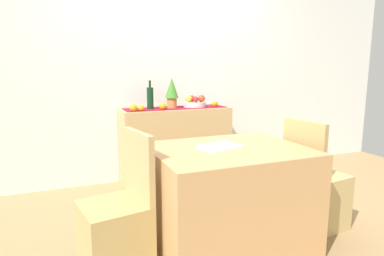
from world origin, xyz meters
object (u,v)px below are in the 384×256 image
object	(u,v)px
dining_table	(228,198)
sideboard_console	(176,145)
chair_near_window	(117,231)
fruit_bowl	(195,104)
potted_plant	(172,91)
wine_bottle	(150,98)
chair_by_corner	(315,196)
open_book	(220,147)

from	to	relation	value
dining_table	sideboard_console	bearing A→B (deg)	85.34
dining_table	chair_near_window	bearing A→B (deg)	179.79
fruit_bowl	potted_plant	size ratio (longest dim) A/B	0.76
fruit_bowl	potted_plant	xyz separation A→B (m)	(-0.27, 0.00, 0.16)
wine_bottle	dining_table	world-z (taller)	wine_bottle
sideboard_console	wine_bottle	xyz separation A→B (m)	(-0.29, -0.00, 0.55)
chair_near_window	potted_plant	bearing A→B (deg)	59.36
chair_by_corner	dining_table	bearing A→B (deg)	179.84
chair_near_window	chair_by_corner	distance (m)	1.60
wine_bottle	chair_near_window	size ratio (longest dim) A/B	0.35
wine_bottle	dining_table	bearing A→B (deg)	-83.55
fruit_bowl	dining_table	distance (m)	1.62
fruit_bowl	wine_bottle	distance (m)	0.53
fruit_bowl	wine_bottle	size ratio (longest dim) A/B	0.82
chair_near_window	chair_by_corner	bearing A→B (deg)	-0.19
sideboard_console	dining_table	distance (m)	1.50
fruit_bowl	sideboard_console	bearing A→B (deg)	180.00
potted_plant	chair_by_corner	world-z (taller)	potted_plant
sideboard_console	chair_by_corner	bearing A→B (deg)	-65.50
wine_bottle	potted_plant	distance (m)	0.26
sideboard_console	fruit_bowl	size ratio (longest dim) A/B	4.72
potted_plant	open_book	distance (m)	1.50
chair_near_window	sideboard_console	bearing A→B (deg)	58.18
wine_bottle	potted_plant	bearing A→B (deg)	0.00
sideboard_console	chair_near_window	size ratio (longest dim) A/B	1.36
dining_table	open_book	distance (m)	0.38
open_book	dining_table	bearing A→B (deg)	-39.14
open_book	chair_near_window	world-z (taller)	chair_near_window
fruit_bowl	chair_near_window	size ratio (longest dim) A/B	0.29
sideboard_console	chair_near_window	world-z (taller)	chair_near_window
sideboard_console	potted_plant	world-z (taller)	potted_plant
sideboard_console	open_book	bearing A→B (deg)	-97.02
fruit_bowl	open_book	xyz separation A→B (m)	(-0.41, -1.47, -0.14)
potted_plant	chair_by_corner	size ratio (longest dim) A/B	0.38
chair_by_corner	chair_near_window	bearing A→B (deg)	179.81
potted_plant	dining_table	size ratio (longest dim) A/B	0.32
fruit_bowl	potted_plant	world-z (taller)	potted_plant
open_book	chair_near_window	distance (m)	0.89
dining_table	chair_by_corner	xyz separation A→B (m)	(0.80, -0.00, -0.10)
fruit_bowl	chair_by_corner	bearing A→B (deg)	-73.26
potted_plant	sideboard_console	bearing A→B (deg)	-0.00
dining_table	chair_by_corner	distance (m)	0.81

